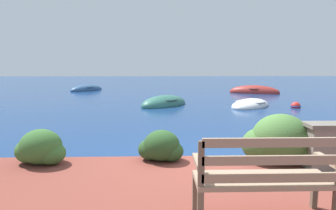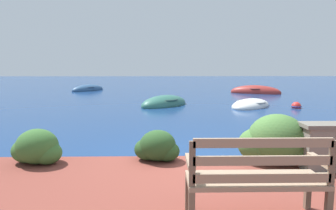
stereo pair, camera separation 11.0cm
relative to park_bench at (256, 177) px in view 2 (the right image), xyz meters
name	(u,v)px [view 2 (the right image)]	position (x,y,z in m)	size (l,w,h in m)	color
ground_plane	(207,168)	(-0.16, 2.23, -0.70)	(80.00, 80.00, 0.00)	navy
park_bench	(256,177)	(0.00, 0.00, 0.00)	(1.42, 0.48, 0.93)	brown
hedge_clump_far_left	(37,149)	(-3.01, 1.89, -0.23)	(0.85, 0.61, 0.58)	#38662D
hedge_clump_left	(157,147)	(-1.05, 2.00, -0.26)	(0.77, 0.55, 0.52)	#284C23
hedge_clump_centre	(276,142)	(0.91, 1.85, -0.13)	(1.20, 0.86, 0.81)	#426B33
rowboat_nearest	(251,106)	(2.87, 9.82, -0.65)	(2.57, 2.65, 0.61)	silver
rowboat_mid	(164,104)	(-0.86, 10.27, -0.63)	(2.63, 2.63, 0.81)	#336B5B
rowboat_far	(255,92)	(4.92, 15.73, -0.63)	(3.23, 2.13, 0.89)	#9E2D28
rowboat_outer	(88,90)	(-6.08, 17.81, -0.64)	(2.31, 2.49, 0.73)	#2D517A
mooring_buoy	(296,106)	(4.68, 9.43, -0.64)	(0.42, 0.42, 0.39)	red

